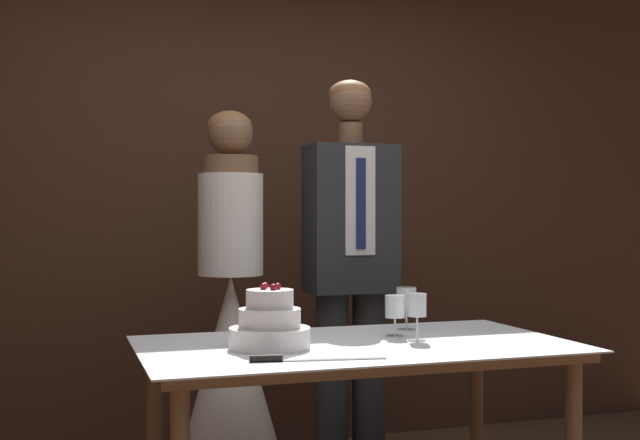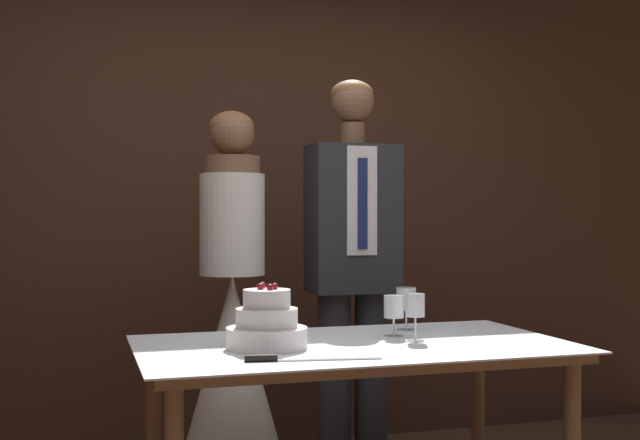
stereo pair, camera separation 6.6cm
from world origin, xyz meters
name	(u,v)px [view 1 (the left image)]	position (x,y,z in m)	size (l,w,h in m)	color
wall_back	(235,186)	(0.00, 1.94, 1.39)	(5.28, 0.12, 2.78)	#472B1E
cake_table	(356,368)	(0.08, 0.31, 0.70)	(1.49, 0.83, 0.79)	brown
tiered_cake	(270,325)	(-0.24, 0.30, 0.86)	(0.27, 0.27, 0.22)	white
cake_knife	(292,359)	(-0.23, 0.05, 0.79)	(0.42, 0.09, 0.02)	silver
wine_glass_near	(417,308)	(0.30, 0.29, 0.90)	(0.07, 0.07, 0.17)	silver
wine_glass_middle	(406,300)	(0.37, 0.54, 0.90)	(0.08, 0.08, 0.17)	silver
wine_glass_far	(395,308)	(0.27, 0.41, 0.89)	(0.07, 0.07, 0.15)	silver
bride	(231,359)	(-0.20, 1.11, 0.61)	(0.54, 0.54, 1.68)	white
groom	(351,264)	(0.35, 1.11, 1.01)	(0.39, 0.25, 1.84)	#282B30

